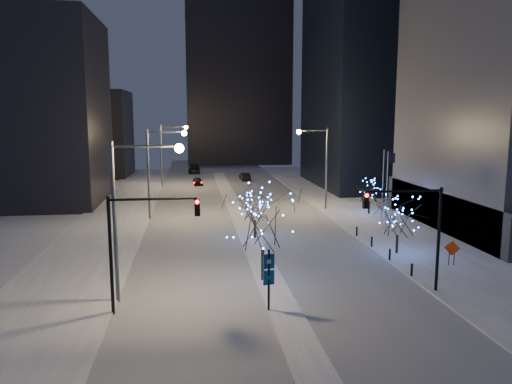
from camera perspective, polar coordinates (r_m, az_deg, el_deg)
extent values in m
plane|color=silver|center=(31.32, 2.91, -12.86)|extent=(160.00, 160.00, 0.00)
cube|color=#A2A7B0|center=(64.87, -2.64, -1.44)|extent=(20.00, 130.00, 0.02)
cube|color=white|center=(59.97, -2.23, -2.23)|extent=(2.00, 80.00, 0.15)
cube|color=white|center=(53.92, 14.90, -3.78)|extent=(10.00, 90.00, 0.15)
cube|color=white|center=(50.71, -17.17, -4.67)|extent=(8.00, 90.00, 0.15)
cube|color=black|center=(72.27, -26.04, 8.29)|extent=(22.00, 18.00, 24.00)
cube|color=black|center=(100.83, -19.41, 6.30)|extent=(18.00, 16.00, 16.00)
cube|color=black|center=(121.51, -2.14, 13.28)|extent=(24.00, 14.00, 42.00)
cylinder|color=#595E66|center=(31.66, -15.84, -3.49)|extent=(0.24, 0.24, 10.00)
cylinder|color=#595E66|center=(30.79, -12.51, 5.14)|extent=(4.00, 0.16, 0.16)
sphere|color=#F9C77C|center=(30.69, -8.76, 4.95)|extent=(0.56, 0.56, 0.56)
cylinder|color=#595E66|center=(56.20, -12.19, 1.92)|extent=(0.24, 0.24, 10.00)
cylinder|color=#595E66|center=(55.71, -10.29, 6.77)|extent=(4.00, 0.16, 0.16)
sphere|color=#F9C77C|center=(55.66, -8.21, 6.66)|extent=(0.56, 0.56, 0.56)
cylinder|color=#595E66|center=(81.02, -10.77, 4.02)|extent=(0.24, 0.24, 10.00)
cylinder|color=#595E66|center=(80.68, -9.44, 7.38)|extent=(4.00, 0.16, 0.16)
sphere|color=#F9C77C|center=(80.64, -8.00, 7.31)|extent=(0.56, 0.56, 0.56)
cylinder|color=#595E66|center=(61.19, 8.06, 2.58)|extent=(0.24, 0.24, 10.00)
cylinder|color=#595E66|center=(60.42, 6.55, 7.00)|extent=(3.50, 0.16, 0.16)
sphere|color=#F9C77C|center=(60.03, 4.91, 6.87)|extent=(0.56, 0.56, 0.56)
cylinder|color=black|center=(30.10, -16.27, -7.09)|extent=(0.20, 0.20, 7.00)
cylinder|color=black|center=(29.09, -11.68, -0.79)|extent=(5.00, 0.14, 0.14)
cube|color=black|center=(29.11, -6.73, -1.76)|extent=(0.32, 0.28, 1.00)
sphere|color=#FF0C05|center=(28.87, -6.74, -1.15)|extent=(0.22, 0.22, 0.22)
cylinder|color=black|center=(34.52, 20.13, -5.24)|extent=(0.20, 0.20, 7.00)
cylinder|color=black|center=(32.81, 16.56, 0.10)|extent=(5.00, 0.14, 0.14)
cube|color=black|center=(31.97, 12.42, -0.96)|extent=(0.32, 0.28, 1.00)
sphere|color=#FF0C05|center=(31.75, 12.55, -0.39)|extent=(0.22, 0.22, 0.22)
cylinder|color=silver|center=(48.79, 14.68, -0.21)|extent=(0.10, 0.10, 8.00)
cube|color=black|center=(48.52, 15.22, 3.77)|extent=(0.70, 0.03, 0.90)
cylinder|color=silver|center=(51.30, 14.26, 0.24)|extent=(0.10, 0.10, 8.00)
cube|color=black|center=(51.05, 14.77, 4.02)|extent=(0.70, 0.03, 0.90)
cylinder|color=black|center=(37.74, 17.37, -8.48)|extent=(0.16, 0.16, 0.90)
cylinder|color=black|center=(41.25, 15.04, -6.91)|extent=(0.16, 0.16, 0.90)
cylinder|color=black|center=(44.83, 13.09, -5.57)|extent=(0.16, 0.16, 0.90)
cylinder|color=black|center=(48.49, 11.44, -4.43)|extent=(0.16, 0.16, 0.90)
imported|color=black|center=(83.09, -6.68, 1.21)|extent=(1.87, 3.89, 1.28)
imported|color=black|center=(88.79, -1.29, 1.78)|extent=(1.76, 4.23, 1.36)
imported|color=black|center=(100.76, -7.09, 2.64)|extent=(2.39, 5.68, 1.64)
cylinder|color=black|center=(35.08, 0.76, -8.22)|extent=(0.22, 0.22, 2.27)
cylinder|color=black|center=(46.75, -0.12, -4.25)|extent=(0.22, 0.22, 1.67)
cylinder|color=black|center=(43.34, 15.80, -5.75)|extent=(0.22, 0.22, 1.52)
cylinder|color=black|center=(59.65, 12.78, -1.77)|extent=(0.22, 0.22, 1.35)
cylinder|color=black|center=(29.69, 1.46, -10.15)|extent=(0.13, 0.13, 3.83)
cube|color=#0D4F92|center=(29.32, 1.47, -7.92)|extent=(0.68, 0.23, 0.88)
cube|color=#0D4F92|center=(29.62, 1.47, -9.75)|extent=(0.68, 0.23, 0.88)
cylinder|color=black|center=(41.20, 21.19, -7.06)|extent=(0.06, 0.06, 1.14)
cylinder|color=black|center=(41.39, 21.70, -7.01)|extent=(0.06, 0.06, 1.14)
cube|color=#EC3E0C|center=(41.10, 21.51, -5.99)|extent=(1.08, 0.53, 1.17)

